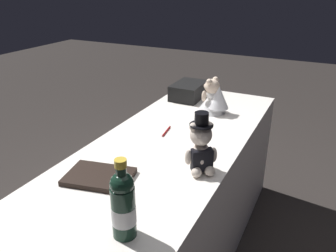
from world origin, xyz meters
The scene contains 7 objects.
reception_table centered at (0.00, 0.00, 0.38)m, with size 2.01×0.74×0.77m, color white.
teddy_bear_groom centered at (0.19, 0.25, 0.88)m, with size 0.14×0.14×0.28m.
teddy_bear_bride centered at (-0.54, 0.06, 0.87)m, with size 0.20×0.23×0.23m.
champagne_bottle centered at (0.69, 0.18, 0.89)m, with size 0.08×0.08×0.29m.
signing_pen centered at (-0.12, -0.07, 0.77)m, with size 0.14×0.03×0.01m.
gift_case_black centered at (-0.73, -0.20, 0.82)m, with size 0.29×0.20×0.11m.
guestbook centered at (0.45, -0.11, 0.78)m, with size 0.19×0.28×0.02m, color black.
Camera 1 is at (1.45, 0.72, 1.58)m, focal length 36.32 mm.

